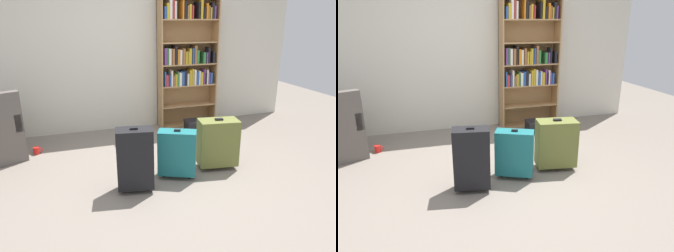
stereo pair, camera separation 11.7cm
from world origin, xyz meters
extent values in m
plane|color=slate|center=(0.00, 0.00, 0.00)|extent=(9.82, 9.82, 0.00)
cube|color=beige|center=(0.00, 2.10, 1.30)|extent=(5.61, 0.10, 2.60)
cube|color=#A87F51|center=(0.44, 1.89, 1.01)|extent=(0.02, 0.28, 2.03)
cube|color=#A87F51|center=(1.37, 1.89, 1.01)|extent=(0.02, 0.28, 2.03)
cube|color=#A87F51|center=(0.91, 2.02, 1.01)|extent=(0.95, 0.02, 2.03)
cube|color=#A87F51|center=(0.91, 1.89, 0.01)|extent=(0.91, 0.26, 0.02)
cube|color=#A87F51|center=(0.91, 1.89, 0.35)|extent=(0.91, 0.26, 0.02)
cube|color=#A87F51|center=(0.91, 1.89, 0.69)|extent=(0.91, 0.26, 0.02)
cube|color=#A87F51|center=(0.91, 1.89, 1.02)|extent=(0.91, 0.26, 0.02)
cube|color=#A87F51|center=(0.91, 1.89, 1.36)|extent=(0.91, 0.26, 0.02)
cube|color=#A87F51|center=(0.91, 1.89, 1.70)|extent=(0.91, 0.26, 0.02)
cube|color=#264C99|center=(0.49, 1.88, 0.81)|extent=(0.02, 0.23, 0.24)
cube|color=#B22D2D|center=(0.53, 1.86, 0.79)|extent=(0.04, 0.20, 0.18)
cube|color=#264C99|center=(0.57, 1.87, 0.79)|extent=(0.02, 0.21, 0.18)
cube|color=silver|center=(0.60, 1.87, 0.82)|extent=(0.03, 0.22, 0.25)
cube|color=brown|center=(0.64, 1.88, 0.78)|extent=(0.03, 0.23, 0.17)
cube|color=gold|center=(0.68, 1.87, 0.79)|extent=(0.03, 0.21, 0.19)
cube|color=#2D7238|center=(0.71, 1.85, 0.80)|extent=(0.02, 0.16, 0.21)
cube|color=silver|center=(0.75, 1.86, 0.80)|extent=(0.04, 0.19, 0.21)
cube|color=#264C99|center=(0.79, 1.87, 0.81)|extent=(0.04, 0.22, 0.22)
cube|color=black|center=(0.84, 1.86, 0.82)|extent=(0.04, 0.19, 0.24)
cube|color=silver|center=(0.88, 1.85, 0.79)|extent=(0.03, 0.18, 0.19)
cube|color=gold|center=(0.92, 1.85, 0.82)|extent=(0.03, 0.18, 0.24)
cube|color=gold|center=(0.96, 1.87, 0.83)|extent=(0.03, 0.20, 0.26)
cube|color=silver|center=(1.00, 1.87, 0.82)|extent=(0.03, 0.20, 0.24)
cube|color=#264C99|center=(1.04, 1.85, 0.80)|extent=(0.04, 0.17, 0.21)
cube|color=silver|center=(1.08, 1.84, 0.81)|extent=(0.02, 0.16, 0.22)
cube|color=gold|center=(1.12, 1.87, 0.80)|extent=(0.04, 0.21, 0.20)
cube|color=#66337F|center=(1.16, 1.85, 0.82)|extent=(0.02, 0.17, 0.24)
cube|color=black|center=(1.19, 1.86, 0.79)|extent=(0.02, 0.18, 0.18)
cube|color=silver|center=(1.22, 1.86, 0.81)|extent=(0.02, 0.19, 0.23)
cube|color=#66337F|center=(1.24, 1.86, 0.79)|extent=(0.02, 0.18, 0.20)
cube|color=#264C99|center=(1.28, 1.84, 0.79)|extent=(0.04, 0.16, 0.18)
cube|color=#66337F|center=(0.50, 1.87, 1.16)|extent=(0.03, 0.21, 0.25)
cube|color=#2D7238|center=(0.53, 1.85, 1.16)|extent=(0.02, 0.17, 0.26)
cube|color=silver|center=(0.57, 1.86, 1.16)|extent=(0.04, 0.20, 0.25)
cube|color=brown|center=(0.63, 1.88, 1.16)|extent=(0.04, 0.22, 0.24)
cube|color=black|center=(0.67, 1.87, 1.18)|extent=(0.03, 0.22, 0.28)
cube|color=orange|center=(0.71, 1.88, 1.15)|extent=(0.04, 0.23, 0.23)
cube|color=silver|center=(0.75, 1.85, 1.15)|extent=(0.03, 0.17, 0.22)
cube|color=brown|center=(0.80, 1.88, 1.16)|extent=(0.04, 0.23, 0.25)
cube|color=gold|center=(0.84, 1.84, 1.13)|extent=(0.03, 0.16, 0.20)
cube|color=gold|center=(0.88, 1.85, 1.13)|extent=(0.02, 0.17, 0.20)
cube|color=gold|center=(0.91, 1.88, 1.15)|extent=(0.04, 0.23, 0.24)
cube|color=#264C99|center=(0.96, 1.88, 1.16)|extent=(0.03, 0.23, 0.25)
cube|color=brown|center=(1.00, 1.87, 1.17)|extent=(0.04, 0.22, 0.28)
cube|color=#2D7238|center=(1.04, 1.87, 1.14)|extent=(0.04, 0.22, 0.21)
cube|color=#2D7238|center=(1.15, 1.86, 1.12)|extent=(0.04, 0.19, 0.17)
cube|color=#66337F|center=(1.20, 1.86, 1.12)|extent=(0.02, 0.20, 0.17)
cube|color=black|center=(1.23, 1.84, 1.16)|extent=(0.03, 0.16, 0.25)
cube|color=black|center=(1.31, 1.87, 1.13)|extent=(0.03, 0.21, 0.18)
cube|color=#264C99|center=(0.50, 1.84, 1.80)|extent=(0.03, 0.15, 0.17)
cube|color=gold|center=(0.54, 1.88, 1.82)|extent=(0.04, 0.23, 0.22)
cube|color=silver|center=(0.58, 1.87, 1.85)|extent=(0.04, 0.22, 0.27)
cube|color=#B22D2D|center=(0.62, 1.87, 1.85)|extent=(0.03, 0.22, 0.27)
cube|color=silver|center=(0.66, 1.85, 1.83)|extent=(0.03, 0.16, 0.25)
cube|color=orange|center=(0.78, 1.84, 1.84)|extent=(0.02, 0.16, 0.27)
cube|color=black|center=(0.81, 1.86, 1.84)|extent=(0.03, 0.18, 0.25)
cube|color=brown|center=(0.86, 1.85, 1.81)|extent=(0.03, 0.17, 0.19)
cube|color=gold|center=(0.89, 1.87, 1.82)|extent=(0.03, 0.22, 0.21)
cube|color=#B22D2D|center=(0.93, 1.87, 1.81)|extent=(0.02, 0.22, 0.19)
cube|color=black|center=(1.03, 1.88, 1.83)|extent=(0.02, 0.22, 0.24)
cube|color=gold|center=(1.08, 1.87, 1.85)|extent=(0.04, 0.21, 0.27)
cube|color=black|center=(1.13, 1.87, 1.80)|extent=(0.03, 0.22, 0.17)
cube|color=orange|center=(1.17, 1.87, 1.82)|extent=(0.03, 0.21, 0.23)
cube|color=brown|center=(1.20, 1.85, 1.81)|extent=(0.02, 0.17, 0.19)
cube|color=gold|center=(1.23, 1.85, 1.79)|extent=(0.02, 0.17, 0.17)
cube|color=black|center=(1.27, 1.85, 1.83)|extent=(0.04, 0.17, 0.24)
cube|color=#66337F|center=(1.30, 1.85, 1.81)|extent=(0.02, 0.16, 0.19)
cube|color=#59514C|center=(-1.71, 1.47, 0.51)|extent=(0.36, 0.69, 0.22)
cylinder|color=red|center=(-1.45, 1.35, 0.05)|extent=(0.08, 0.08, 0.10)
torus|color=red|center=(-1.40, 1.35, 0.05)|extent=(0.06, 0.01, 0.06)
cube|color=black|center=(0.96, 1.50, 0.09)|extent=(0.43, 0.22, 0.17)
cube|color=black|center=(0.96, 1.50, 0.18)|extent=(0.44, 0.23, 0.04)
cube|color=#19666B|center=(0.11, 0.16, 0.30)|extent=(0.46, 0.35, 0.51)
cube|color=black|center=(0.11, 0.16, 0.57)|extent=(0.08, 0.06, 0.02)
cylinder|color=black|center=(-0.02, 0.22, 0.03)|extent=(0.07, 0.07, 0.05)
cylinder|color=black|center=(0.24, 0.10, 0.03)|extent=(0.07, 0.07, 0.05)
cube|color=brown|center=(0.66, 0.24, 0.33)|extent=(0.50, 0.32, 0.55)
cube|color=black|center=(0.66, 0.24, 0.61)|extent=(0.10, 0.06, 0.02)
cylinder|color=black|center=(0.50, 0.27, 0.03)|extent=(0.06, 0.06, 0.05)
cylinder|color=black|center=(0.82, 0.22, 0.03)|extent=(0.06, 0.06, 0.05)
cube|color=black|center=(-0.39, 0.02, 0.37)|extent=(0.40, 0.27, 0.63)
cube|color=black|center=(-0.39, 0.02, 0.69)|extent=(0.08, 0.05, 0.02)
cylinder|color=black|center=(-0.52, 0.04, 0.03)|extent=(0.06, 0.06, 0.05)
cylinder|color=black|center=(-0.27, 0.00, 0.03)|extent=(0.06, 0.06, 0.05)
camera|label=1|loc=(-0.98, -2.85, 1.72)|focal=33.53mm
camera|label=2|loc=(-0.87, -2.89, 1.72)|focal=33.53mm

